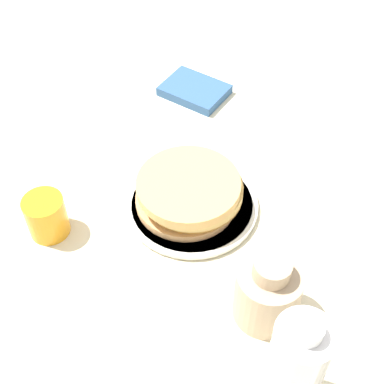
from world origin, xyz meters
The scene contains 7 objects.
ground_plane centered at (0.00, 0.00, 0.00)m, with size 4.00×4.00×0.00m, color beige.
plate centered at (0.03, -0.02, 0.01)m, with size 0.23×0.23×0.01m.
pancake_stack centered at (0.03, -0.02, 0.04)m, with size 0.18×0.19×0.06m.
juice_glass centered at (0.11, 0.21, 0.04)m, with size 0.07×0.07×0.07m.
cream_jug centered at (-0.20, -0.01, 0.05)m, with size 0.09×0.09×0.13m.
water_bottle_near centered at (-0.32, 0.04, 0.09)m, with size 0.07×0.07×0.19m.
napkin centered at (0.29, -0.19, 0.01)m, with size 0.16×0.14×0.02m.
Camera 1 is at (-0.48, 0.29, 0.71)m, focal length 50.00 mm.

